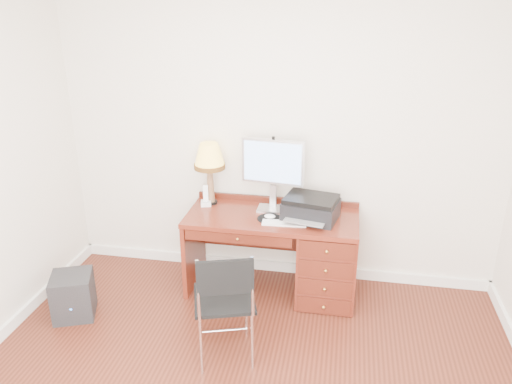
% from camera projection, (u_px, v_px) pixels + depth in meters
% --- Properties ---
extents(room_shell, '(4.00, 4.00, 4.00)m').
position_uv_depth(room_shell, '(256.00, 336.00, 3.92)').
color(room_shell, silver).
rests_on(room_shell, ground).
extents(desk, '(1.50, 0.67, 0.75)m').
position_uv_depth(desk, '(307.00, 253.00, 4.44)').
color(desk, maroon).
rests_on(desk, ground).
extents(monitor, '(0.56, 0.21, 0.64)m').
position_uv_depth(monitor, '(272.00, 166.00, 4.36)').
color(monitor, silver).
rests_on(monitor, desk).
extents(keyboard, '(0.38, 0.13, 0.01)m').
position_uv_depth(keyboard, '(284.00, 223.00, 4.20)').
color(keyboard, white).
rests_on(keyboard, desk).
extents(mouse_pad, '(0.22, 0.22, 0.04)m').
position_uv_depth(mouse_pad, '(270.00, 218.00, 4.29)').
color(mouse_pad, black).
rests_on(mouse_pad, desk).
extents(printer, '(0.51, 0.43, 0.20)m').
position_uv_depth(printer, '(311.00, 208.00, 4.27)').
color(printer, black).
rests_on(printer, desk).
extents(leg_lamp, '(0.28, 0.28, 0.58)m').
position_uv_depth(leg_lamp, '(209.00, 160.00, 4.46)').
color(leg_lamp, black).
rests_on(leg_lamp, desk).
extents(phone, '(0.11, 0.11, 0.19)m').
position_uv_depth(phone, '(206.00, 199.00, 4.55)').
color(phone, white).
rests_on(phone, desk).
extents(pen_cup, '(0.08, 0.08, 0.10)m').
position_uv_depth(pen_cup, '(290.00, 205.00, 4.45)').
color(pen_cup, black).
rests_on(pen_cup, desk).
extents(chair, '(0.54, 0.55, 0.92)m').
position_uv_depth(chair, '(222.00, 296.00, 3.55)').
color(chair, black).
rests_on(chair, ground).
extents(equipment_box, '(0.42, 0.42, 0.38)m').
position_uv_depth(equipment_box, '(73.00, 295.00, 4.20)').
color(equipment_box, black).
rests_on(equipment_box, ground).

